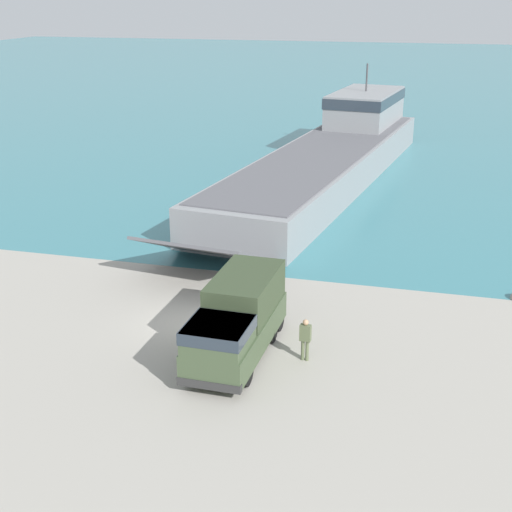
{
  "coord_description": "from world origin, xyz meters",
  "views": [
    {
      "loc": [
        10.15,
        -26.76,
        13.85
      ],
      "look_at": [
        2.16,
        3.35,
        2.22
      ],
      "focal_mm": 50.0,
      "sensor_mm": 36.0,
      "label": 1
    }
  ],
  "objects": [
    {
      "name": "water_surface",
      "position": [
        0.0,
        96.39,
        0.0
      ],
      "size": [
        240.0,
        180.0,
        0.01
      ],
      "primitive_type": "cube",
      "color": "teal",
      "rests_on": "ground_plane"
    },
    {
      "name": "landing_craft",
      "position": [
        1.83,
        28.68,
        1.93
      ],
      "size": [
        11.75,
        41.32,
        7.83
      ],
      "rotation": [
        0.0,
        0.0,
        -0.13
      ],
      "color": "gray",
      "rests_on": "ground_plane"
    },
    {
      "name": "soldier_on_ramp",
      "position": [
        5.57,
        -1.91,
        1.03
      ],
      "size": [
        0.46,
        0.28,
        1.78
      ],
      "rotation": [
        0.0,
        0.0,
        1.48
      ],
      "color": "#566042",
      "rests_on": "ground_plane"
    },
    {
      "name": "military_truck",
      "position": [
        2.84,
        -2.14,
        1.57
      ],
      "size": [
        2.57,
        6.93,
        3.06
      ],
      "rotation": [
        0.0,
        0.0,
        -1.59
      ],
      "color": "#3D4C33",
      "rests_on": "ground_plane"
    },
    {
      "name": "ground_plane",
      "position": [
        0.0,
        0.0,
        0.0
      ],
      "size": [
        240.0,
        240.0,
        0.0
      ],
      "primitive_type": "plane",
      "color": "#9E998E"
    }
  ]
}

